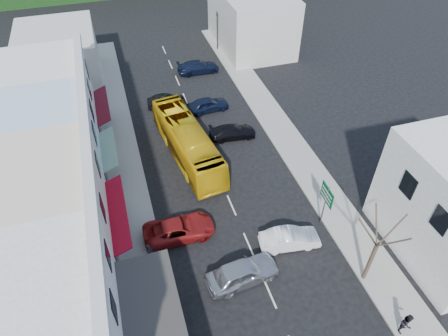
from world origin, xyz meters
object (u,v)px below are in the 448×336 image
Objects in this scene: car_red at (179,229)px; street_tree at (377,246)px; direction_sign at (324,206)px; pedestrian_right at (408,323)px; traffic_signal at (217,31)px; car_white at (290,239)px; pedestrian_left at (150,253)px; car_silver at (242,274)px; bus at (187,142)px.

street_tree is at bearing -122.46° from car_red.
direction_sign is 0.53× the size of street_tree.
direction_sign is (-0.84, 8.96, 0.90)m from pedestrian_right.
car_red is at bearing 67.54° from traffic_signal.
pedestrian_right is 0.24× the size of street_tree.
pedestrian_left reaches higher than car_white.
traffic_signal is at bearing -1.23° from pedestrian_left.
car_red is 2.71× the size of pedestrian_left.
car_silver is 0.62× the size of street_tree.
car_silver is at bearing 119.50° from car_white.
street_tree is (3.58, -3.97, 2.87)m from car_white.
bus reaches higher than car_white.
car_silver and car_red have the same top height.
pedestrian_right is 38.66m from traffic_signal.
pedestrian_left is at bearing 125.88° from car_red.
car_silver is at bearing -155.53° from direction_sign.
bus is 12.53m from car_white.
traffic_signal is at bearing 67.20° from pedestrian_right.
traffic_signal is (-0.11, 38.64, 1.47)m from pedestrian_right.
bus is 1.62× the size of street_tree.
car_white is 31.13m from traffic_signal.
pedestrian_right is (8.48, -19.43, -0.55)m from bus.
car_silver is at bearing -146.08° from car_red.
traffic_signal reaches higher than car_red.
car_red is at bearing 112.61° from pedestrian_right.
bus is 2.52× the size of car_red.
pedestrian_left is (-5.49, 3.14, 0.30)m from car_silver.
direction_sign is (7.19, 2.83, 1.20)m from car_silver.
car_white is 2.59× the size of pedestrian_left.
car_white is at bearing -75.42° from pedestrian_left.
car_silver is 5.73m from car_red.
bus is at bearing -3.04° from pedestrian_left.
car_red is (-3.13, 4.80, 0.00)m from car_silver.
car_red is 1.21× the size of direction_sign.
bus is at bearing 117.55° from street_tree.
car_white is at bearing -76.30° from bus.
pedestrian_left is 0.34× the size of traffic_signal.
car_red is at bearing 26.12° from car_silver.
street_tree reaches higher than traffic_signal.
pedestrian_right is (3.92, -7.79, 0.30)m from car_white.
street_tree is (7.69, -2.30, 2.87)m from car_silver.
pedestrian_right is (8.02, -6.13, 0.30)m from car_silver.
street_tree reaches higher than car_white.
direction_sign is 0.77× the size of traffic_signal.
car_white is 2.59× the size of pedestrian_right.
car_red is (-7.23, 3.13, 0.00)m from car_white.
pedestrian_right is at bearing -133.58° from car_red.
traffic_signal is (11.04, 27.71, 1.77)m from car_red.
pedestrian_left is at bearing -124.04° from bus.
car_white is 1.16× the size of direction_sign.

